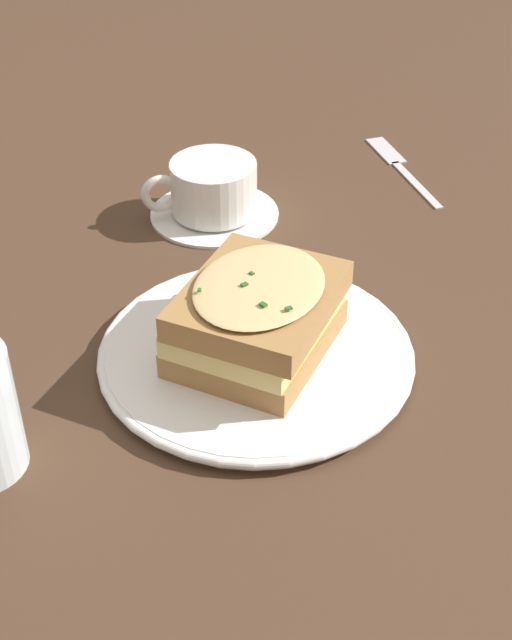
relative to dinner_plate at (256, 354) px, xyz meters
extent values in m
plane|color=#473021|center=(0.01, -0.03, -0.01)|extent=(2.40, 2.40, 0.00)
cylinder|color=white|center=(0.00, 0.00, 0.00)|extent=(0.25, 0.25, 0.01)
torus|color=white|center=(0.00, 0.00, 0.00)|extent=(0.26, 0.26, 0.01)
cube|color=#A37542|center=(0.00, 0.00, 0.02)|extent=(0.15, 0.13, 0.02)
cube|color=#EAD17A|center=(0.00, 0.00, 0.04)|extent=(0.15, 0.13, 0.02)
cube|color=#A37542|center=(0.00, 0.01, 0.06)|extent=(0.15, 0.13, 0.02)
ellipsoid|color=#DBBC7F|center=(0.00, 0.01, 0.07)|extent=(0.14, 0.12, 0.01)
cube|color=#2D6028|center=(0.02, 0.00, 0.08)|extent=(0.01, 0.01, 0.00)
cube|color=#2D6028|center=(0.04, -0.02, 0.08)|extent=(0.00, 0.00, 0.00)
cube|color=#2D6028|center=(0.02, 0.04, 0.08)|extent=(0.01, 0.01, 0.00)
cube|color=#2D6028|center=(0.00, -0.01, 0.08)|extent=(0.00, 0.00, 0.00)
cube|color=#2D6028|center=(0.03, 0.03, 0.08)|extent=(0.01, 0.01, 0.00)
cylinder|color=white|center=(-0.17, -0.17, 0.00)|extent=(0.13, 0.13, 0.01)
cylinder|color=white|center=(-0.17, -0.17, 0.03)|extent=(0.09, 0.09, 0.05)
cylinder|color=#381E0F|center=(-0.17, -0.17, 0.05)|extent=(0.07, 0.07, 0.00)
torus|color=white|center=(-0.13, -0.21, 0.03)|extent=(0.04, 0.03, 0.04)
cube|color=silver|center=(-0.35, -0.02, -0.01)|extent=(0.08, 0.09, 0.00)
cube|color=silver|center=(-0.41, -0.09, -0.01)|extent=(0.06, 0.07, 0.00)
cube|color=#333335|center=(-0.41, -0.10, -0.01)|extent=(0.03, 0.03, 0.00)
cube|color=#333335|center=(-0.41, -0.10, -0.01)|extent=(0.03, 0.03, 0.00)
cube|color=#333335|center=(-0.42, -0.10, -0.01)|extent=(0.03, 0.03, 0.00)
camera|label=1|loc=(0.47, 0.32, 0.47)|focal=50.00mm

